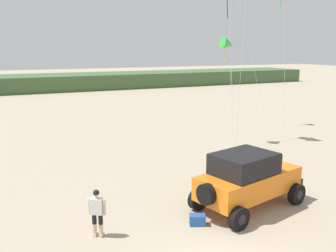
# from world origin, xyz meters

# --- Properties ---
(dune_ridge) EXTENTS (90.00, 9.44, 2.28)m
(dune_ridge) POSITION_xyz_m (2.49, 51.09, 1.14)
(dune_ridge) COLOR #426038
(dune_ridge) RESTS_ON ground_plane
(jeep) EXTENTS (5.02, 3.31, 2.26)m
(jeep) POSITION_xyz_m (3.33, 3.79, 1.20)
(jeep) COLOR orange
(jeep) RESTS_ON ground_plane
(person_watching) EXTENTS (0.54, 0.45, 1.67)m
(person_watching) POSITION_xyz_m (-2.61, 3.98, 0.94)
(person_watching) COLOR #DBB28E
(person_watching) RESTS_ON ground_plane
(cooler_box) EXTENTS (0.66, 0.56, 0.38)m
(cooler_box) POSITION_xyz_m (0.81, 3.30, 0.19)
(cooler_box) COLOR #23519E
(cooler_box) RESTS_ON ground_plane
(kite_pink_ribbon) EXTENTS (1.03, 2.15, 6.96)m
(kite_pink_ribbon) POSITION_xyz_m (8.14, 12.65, 6.45)
(kite_pink_ribbon) COLOR green
(kite_pink_ribbon) RESTS_ON ground_plane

